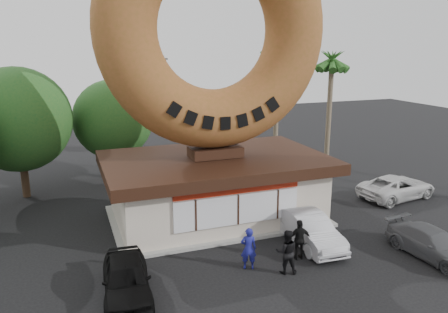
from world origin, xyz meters
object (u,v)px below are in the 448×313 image
at_px(person_center, 287,252).
at_px(person_right, 300,240).
at_px(donut_shop, 216,185).
at_px(giant_donut, 215,30).
at_px(car_black, 126,278).
at_px(street_lamp, 142,109).
at_px(car_white, 397,187).
at_px(person_left, 249,248).
at_px(car_silver, 309,229).
at_px(car_grey, 433,244).

height_order(person_center, person_right, person_center).
bearing_deg(person_right, donut_shop, -64.84).
bearing_deg(person_right, giant_donut, -64.88).
bearing_deg(car_black, giant_donut, 52.21).
height_order(person_right, car_black, person_right).
bearing_deg(street_lamp, person_right, -76.84).
relative_size(car_black, car_white, 0.85).
bearing_deg(street_lamp, car_white, -40.30).
distance_m(person_left, car_silver, 3.63).
distance_m(street_lamp, person_center, 16.97).
bearing_deg(street_lamp, car_black, -102.74).
height_order(street_lamp, person_right, street_lamp).
bearing_deg(car_silver, person_left, -160.91).
relative_size(car_black, car_grey, 0.97).
bearing_deg(car_white, car_grey, 141.20).
relative_size(person_left, car_silver, 0.40).
relative_size(street_lamp, person_right, 4.59).
distance_m(giant_donut, person_center, 10.71).
relative_size(donut_shop, car_grey, 2.64).
distance_m(donut_shop, car_white, 11.09).
relative_size(person_center, person_right, 1.03).
relative_size(person_right, car_grey, 0.41).
distance_m(street_lamp, person_left, 16.03).
distance_m(giant_donut, car_grey, 13.58).
distance_m(donut_shop, car_silver, 5.44).
xyz_separation_m(donut_shop, person_left, (-0.55, -5.54, -0.89)).
bearing_deg(giant_donut, car_grey, -45.96).
bearing_deg(car_black, car_white, 21.84).
bearing_deg(person_center, car_black, 15.06).
relative_size(person_left, person_right, 1.01).
xyz_separation_m(person_center, car_white, (10.29, 5.49, -0.23)).
bearing_deg(giant_donut, car_black, -132.75).
xyz_separation_m(person_right, car_grey, (5.38, -1.85, -0.26)).
relative_size(street_lamp, person_center, 4.44).
xyz_separation_m(car_black, car_white, (16.45, 4.99, -0.03)).
distance_m(giant_donut, car_silver, 10.26).
xyz_separation_m(person_right, car_white, (9.22, 4.65, -0.20)).
bearing_deg(person_left, donut_shop, -76.38).
distance_m(car_silver, car_grey, 5.16).
height_order(person_center, car_black, person_center).
xyz_separation_m(person_center, car_grey, (6.45, -1.01, -0.29)).
bearing_deg(person_right, street_lamp, -69.51).
bearing_deg(person_center, person_right, -122.12).
distance_m(donut_shop, car_grey, 10.35).
xyz_separation_m(car_black, car_silver, (8.36, 1.41, 0.01)).
height_order(street_lamp, car_grey, street_lamp).
bearing_deg(car_white, person_left, 103.73).
height_order(giant_donut, street_lamp, giant_donut).
height_order(donut_shop, car_white, donut_shop).
bearing_deg(person_right, person_center, 45.54).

